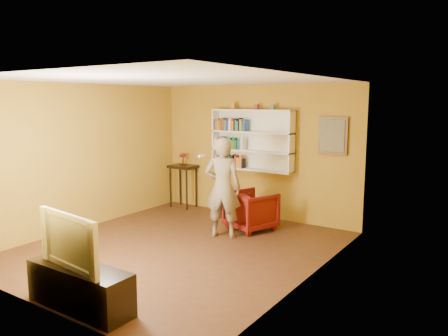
# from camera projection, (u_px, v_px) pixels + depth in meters

# --- Properties ---
(room_shell) EXTENTS (5.30, 5.80, 2.88)m
(room_shell) POSITION_uv_depth(u_px,v_px,m) (177.00, 187.00, 6.99)
(room_shell) COLOR #3F2314
(room_shell) RESTS_ON ground
(bookshelf) EXTENTS (1.80, 0.29, 1.23)m
(bookshelf) POSITION_uv_depth(u_px,v_px,m) (253.00, 140.00, 8.87)
(bookshelf) COLOR white
(bookshelf) RESTS_ON room_shell
(books_row_lower) EXTENTS (0.71, 0.18, 0.27)m
(books_row_lower) POSITION_uv_depth(u_px,v_px,m) (230.00, 161.00, 9.13)
(books_row_lower) COLOR maroon
(books_row_lower) RESTS_ON bookshelf
(books_row_middle) EXTENTS (0.71, 0.19, 0.26)m
(books_row_middle) POSITION_uv_depth(u_px,v_px,m) (230.00, 144.00, 9.08)
(books_row_middle) COLOR white
(books_row_middle) RESTS_ON bookshelf
(books_row_upper) EXTENTS (0.76, 0.19, 0.27)m
(books_row_upper) POSITION_uv_depth(u_px,v_px,m) (231.00, 125.00, 9.00)
(books_row_upper) COLOR #482571
(books_row_upper) RESTS_ON bookshelf
(ornament_left) EXTENTS (0.09, 0.09, 0.13)m
(ornament_left) POSITION_uv_depth(u_px,v_px,m) (234.00, 106.00, 8.97)
(ornament_left) COLOR #A4732F
(ornament_left) RESTS_ON bookshelf
(ornament_centre) EXTENTS (0.07, 0.07, 0.10)m
(ornament_centre) POSITION_uv_depth(u_px,v_px,m) (256.00, 107.00, 8.67)
(ornament_centre) COLOR maroon
(ornament_centre) RESTS_ON bookshelf
(ornament_right) EXTENTS (0.07, 0.07, 0.10)m
(ornament_right) POSITION_uv_depth(u_px,v_px,m) (273.00, 107.00, 8.47)
(ornament_right) COLOR #465075
(ornament_right) RESTS_ON bookshelf
(framed_painting) EXTENTS (0.55, 0.05, 0.70)m
(framed_painting) POSITION_uv_depth(u_px,v_px,m) (333.00, 136.00, 7.98)
(framed_painting) COLOR #4F3416
(framed_painting) RESTS_ON room_shell
(console_table) EXTENTS (0.58, 0.45, 0.96)m
(console_table) POSITION_uv_depth(u_px,v_px,m) (183.00, 172.00, 9.82)
(console_table) COLOR black
(console_table) RESTS_ON ground
(ruby_lustre) EXTENTS (0.17, 0.17, 0.27)m
(ruby_lustre) POSITION_uv_depth(u_px,v_px,m) (183.00, 156.00, 9.76)
(ruby_lustre) COLOR maroon
(ruby_lustre) RESTS_ON console_table
(armchair) EXTENTS (1.00, 1.02, 0.73)m
(armchair) POSITION_uv_depth(u_px,v_px,m) (251.00, 210.00, 8.12)
(armchair) COLOR #4B0507
(armchair) RESTS_ON ground
(person) EXTENTS (0.75, 0.63, 1.76)m
(person) POSITION_uv_depth(u_px,v_px,m) (223.00, 188.00, 7.61)
(person) COLOR #7D6D5B
(person) RESTS_ON ground
(game_remote) EXTENTS (0.04, 0.15, 0.04)m
(game_remote) POSITION_uv_depth(u_px,v_px,m) (202.00, 156.00, 7.40)
(game_remote) COLOR white
(game_remote) RESTS_ON person
(tv_cabinet) EXTENTS (1.41, 0.42, 0.50)m
(tv_cabinet) POSITION_uv_depth(u_px,v_px,m) (80.00, 287.00, 5.03)
(tv_cabinet) COLOR black
(tv_cabinet) RESTS_ON ground
(television) EXTENTS (1.13, 0.28, 0.64)m
(television) POSITION_uv_depth(u_px,v_px,m) (77.00, 239.00, 4.94)
(television) COLOR black
(television) RESTS_ON tv_cabinet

